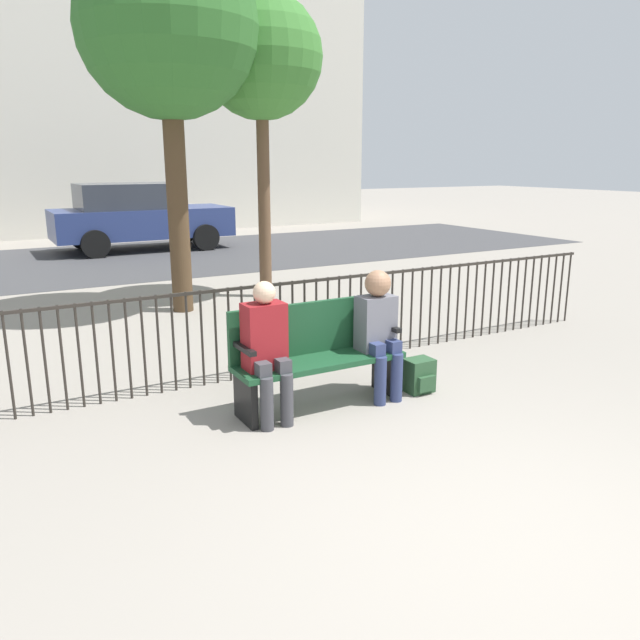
# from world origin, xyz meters

# --- Properties ---
(ground_plane) EXTENTS (80.00, 80.00, 0.00)m
(ground_plane) POSITION_xyz_m (0.00, 0.00, 0.00)
(ground_plane) COLOR gray
(park_bench) EXTENTS (1.55, 0.45, 0.92)m
(park_bench) POSITION_xyz_m (0.00, 2.42, 0.49)
(park_bench) COLOR #194728
(park_bench) RESTS_ON ground
(seated_person_0) EXTENTS (0.34, 0.39, 1.19)m
(seated_person_0) POSITION_xyz_m (-0.53, 2.29, 0.66)
(seated_person_0) COLOR #3D3D42
(seated_person_0) RESTS_ON ground
(seated_person_1) EXTENTS (0.34, 0.39, 1.19)m
(seated_person_1) POSITION_xyz_m (0.58, 2.29, 0.68)
(seated_person_1) COLOR navy
(seated_person_1) RESTS_ON ground
(backpack) EXTENTS (0.26, 0.25, 0.32)m
(backpack) POSITION_xyz_m (1.00, 2.20, 0.16)
(backpack) COLOR #284C2D
(backpack) RESTS_ON ground
(fence_railing) EXTENTS (9.01, 0.03, 0.95)m
(fence_railing) POSITION_xyz_m (-0.02, 3.37, 0.56)
(fence_railing) COLOR #2D2823
(fence_railing) RESTS_ON ground
(tree_0) EXTENTS (2.42, 2.42, 5.08)m
(tree_0) POSITION_xyz_m (0.07, 6.56, 3.83)
(tree_0) COLOR #4C3823
(tree_0) RESTS_ON ground
(tree_1) EXTENTS (1.85, 1.85, 4.58)m
(tree_1) POSITION_xyz_m (1.56, 6.89, 3.61)
(tree_1) COLOR brown
(tree_1) RESTS_ON ground
(street_surface) EXTENTS (24.00, 6.00, 0.01)m
(street_surface) POSITION_xyz_m (0.00, 12.00, 0.00)
(street_surface) COLOR #3D3D3F
(street_surface) RESTS_ON ground
(parked_car_0) EXTENTS (4.20, 1.94, 1.62)m
(parked_car_0) POSITION_xyz_m (1.14, 13.37, 0.84)
(parked_car_0) COLOR navy
(parked_car_0) RESTS_ON ground
(building_facade) EXTENTS (20.00, 6.00, 12.37)m
(building_facade) POSITION_xyz_m (0.00, 20.00, 6.18)
(building_facade) COLOR beige
(building_facade) RESTS_ON ground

